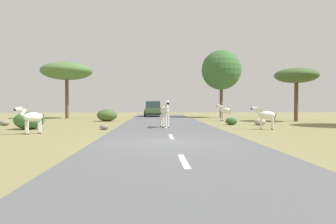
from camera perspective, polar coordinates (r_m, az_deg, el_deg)
ground_plane at (r=11.99m, az=-0.26°, el=-5.57°), size 90.00×90.00×0.00m
road at (r=12.00m, az=1.06°, el=-5.44°), size 6.00×64.00×0.05m
lane_markings at (r=11.01m, az=1.37°, el=-5.92°), size 0.16×56.00×0.01m
zebra_0 at (r=19.48m, az=-0.54°, el=0.19°), size 0.64×1.76×1.67m
zebra_1 at (r=17.02m, az=-22.95°, el=-0.86°), size 1.20×1.12×1.37m
zebra_2 at (r=19.36m, az=16.80°, el=-0.56°), size 1.43×0.56×1.36m
zebra_3 at (r=28.34m, az=9.93°, el=0.20°), size 1.18×1.29×1.47m
car_0 at (r=37.38m, az=-2.67°, el=0.46°), size 2.05×4.36×1.74m
tree_0 at (r=35.57m, az=9.39°, el=7.31°), size 4.27×4.27×7.29m
tree_2 at (r=29.35m, az=21.72°, el=5.93°), size 3.61×3.61×4.50m
tree_3 at (r=34.87m, az=-17.45°, el=6.88°), size 5.19×5.19×5.77m
bush_1 at (r=20.41m, az=-23.33°, el=-1.37°), size 1.70×1.53×1.02m
bush_3 at (r=28.05m, az=-10.71°, el=-0.55°), size 1.72×1.55×1.03m
bush_4 at (r=23.13m, az=11.12°, el=-1.62°), size 0.83×0.75×0.50m
rock_0 at (r=26.56m, az=-21.93°, el=-1.31°), size 0.65×0.64×0.50m
rock_1 at (r=18.72m, az=-11.22°, el=-2.63°), size 0.51×0.41×0.30m
rock_3 at (r=23.23m, az=15.92°, el=-1.69°), size 0.80×0.71×0.45m
rock_4 at (r=24.61m, az=-26.91°, el=-1.72°), size 0.65×0.56×0.37m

